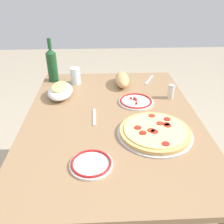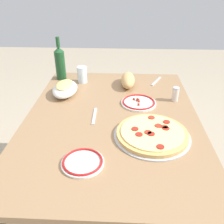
{
  "view_description": "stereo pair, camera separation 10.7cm",
  "coord_description": "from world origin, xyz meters",
  "px_view_note": "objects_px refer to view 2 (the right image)",
  "views": [
    {
      "loc": [
        1.13,
        -0.05,
        1.45
      ],
      "look_at": [
        0.0,
        0.0,
        0.79
      ],
      "focal_mm": 39.33,
      "sensor_mm": 36.0,
      "label": 1
    },
    {
      "loc": [
        1.13,
        0.05,
        1.45
      ],
      "look_at": [
        0.0,
        0.0,
        0.79
      ],
      "focal_mm": 39.33,
      "sensor_mm": 36.0,
      "label": 2
    }
  ],
  "objects_px": {
    "bread_loaf": "(128,80)",
    "spice_shaker": "(175,94)",
    "side_plate_far": "(83,162)",
    "pepperoni_pizza": "(152,134)",
    "side_plate_near": "(139,102)",
    "water_glass": "(82,75)",
    "baked_pasta_dish": "(65,88)",
    "wine_bottle": "(60,63)",
    "dining_table": "(112,135)"
  },
  "relations": [
    {
      "from": "dining_table",
      "to": "pepperoni_pizza",
      "type": "relative_size",
      "value": 3.5
    },
    {
      "from": "bread_loaf",
      "to": "spice_shaker",
      "type": "xyz_separation_m",
      "value": [
        0.2,
        0.28,
        0.0
      ]
    },
    {
      "from": "dining_table",
      "to": "bread_loaf",
      "type": "distance_m",
      "value": 0.45
    },
    {
      "from": "pepperoni_pizza",
      "to": "side_plate_near",
      "type": "distance_m",
      "value": 0.33
    },
    {
      "from": "baked_pasta_dish",
      "to": "dining_table",
      "type": "bearing_deg",
      "value": 49.45
    },
    {
      "from": "pepperoni_pizza",
      "to": "side_plate_far",
      "type": "relative_size",
      "value": 2.05
    },
    {
      "from": "dining_table",
      "to": "baked_pasta_dish",
      "type": "xyz_separation_m",
      "value": [
        -0.26,
        -0.31,
        0.16
      ]
    },
    {
      "from": "pepperoni_pizza",
      "to": "wine_bottle",
      "type": "distance_m",
      "value": 0.91
    },
    {
      "from": "dining_table",
      "to": "side_plate_far",
      "type": "height_order",
      "value": "side_plate_far"
    },
    {
      "from": "wine_bottle",
      "to": "water_glass",
      "type": "relative_size",
      "value": 2.66
    },
    {
      "from": "pepperoni_pizza",
      "to": "dining_table",
      "type": "bearing_deg",
      "value": -130.41
    },
    {
      "from": "bread_loaf",
      "to": "baked_pasta_dish",
      "type": "bearing_deg",
      "value": -69.62
    },
    {
      "from": "pepperoni_pizza",
      "to": "baked_pasta_dish",
      "type": "distance_m",
      "value": 0.67
    },
    {
      "from": "wine_bottle",
      "to": "side_plate_far",
      "type": "height_order",
      "value": "wine_bottle"
    },
    {
      "from": "water_glass",
      "to": "baked_pasta_dish",
      "type": "bearing_deg",
      "value": -22.03
    },
    {
      "from": "water_glass",
      "to": "side_plate_far",
      "type": "xyz_separation_m",
      "value": [
        0.83,
        0.13,
        -0.05
      ]
    },
    {
      "from": "side_plate_near",
      "to": "side_plate_far",
      "type": "distance_m",
      "value": 0.59
    },
    {
      "from": "pepperoni_pizza",
      "to": "spice_shaker",
      "type": "xyz_separation_m",
      "value": [
        -0.38,
        0.17,
        0.03
      ]
    },
    {
      "from": "water_glass",
      "to": "spice_shaker",
      "type": "xyz_separation_m",
      "value": [
        0.25,
        0.6,
        -0.01
      ]
    },
    {
      "from": "dining_table",
      "to": "side_plate_near",
      "type": "xyz_separation_m",
      "value": [
        -0.16,
        0.15,
        0.13
      ]
    },
    {
      "from": "pepperoni_pizza",
      "to": "water_glass",
      "type": "xyz_separation_m",
      "value": [
        -0.63,
        -0.43,
        0.04
      ]
    },
    {
      "from": "baked_pasta_dish",
      "to": "water_glass",
      "type": "bearing_deg",
      "value": 157.97
    },
    {
      "from": "pepperoni_pizza",
      "to": "wine_bottle",
      "type": "xyz_separation_m",
      "value": [
        -0.69,
        -0.59,
        0.11
      ]
    },
    {
      "from": "dining_table",
      "to": "wine_bottle",
      "type": "height_order",
      "value": "wine_bottle"
    },
    {
      "from": "side_plate_near",
      "to": "spice_shaker",
      "type": "bearing_deg",
      "value": 103.24
    },
    {
      "from": "wine_bottle",
      "to": "water_glass",
      "type": "distance_m",
      "value": 0.18
    },
    {
      "from": "dining_table",
      "to": "spice_shaker",
      "type": "bearing_deg",
      "value": 119.3
    },
    {
      "from": "pepperoni_pizza",
      "to": "bread_loaf",
      "type": "height_order",
      "value": "bread_loaf"
    },
    {
      "from": "baked_pasta_dish",
      "to": "side_plate_far",
      "type": "height_order",
      "value": "baked_pasta_dish"
    },
    {
      "from": "side_plate_near",
      "to": "bread_loaf",
      "type": "relative_size",
      "value": 0.94
    },
    {
      "from": "pepperoni_pizza",
      "to": "water_glass",
      "type": "relative_size",
      "value": 3.24
    },
    {
      "from": "pepperoni_pizza",
      "to": "side_plate_far",
      "type": "bearing_deg",
      "value": -55.75
    },
    {
      "from": "dining_table",
      "to": "side_plate_far",
      "type": "distance_m",
      "value": 0.41
    },
    {
      "from": "side_plate_far",
      "to": "spice_shaker",
      "type": "bearing_deg",
      "value": 140.94
    },
    {
      "from": "dining_table",
      "to": "water_glass",
      "type": "distance_m",
      "value": 0.55
    },
    {
      "from": "spice_shaker",
      "to": "baked_pasta_dish",
      "type": "bearing_deg",
      "value": -94.81
    },
    {
      "from": "wine_bottle",
      "to": "pepperoni_pizza",
      "type": "bearing_deg",
      "value": 40.64
    },
    {
      "from": "pepperoni_pizza",
      "to": "water_glass",
      "type": "height_order",
      "value": "water_glass"
    },
    {
      "from": "wine_bottle",
      "to": "side_plate_far",
      "type": "relative_size",
      "value": 1.69
    },
    {
      "from": "side_plate_near",
      "to": "spice_shaker",
      "type": "distance_m",
      "value": 0.23
    },
    {
      "from": "side_plate_far",
      "to": "water_glass",
      "type": "bearing_deg",
      "value": -171.3
    },
    {
      "from": "bread_loaf",
      "to": "side_plate_far",
      "type": "bearing_deg",
      "value": -13.6
    },
    {
      "from": "water_glass",
      "to": "side_plate_far",
      "type": "height_order",
      "value": "water_glass"
    },
    {
      "from": "side_plate_near",
      "to": "spice_shaker",
      "type": "relative_size",
      "value": 2.37
    },
    {
      "from": "water_glass",
      "to": "side_plate_near",
      "type": "bearing_deg",
      "value": 51.26
    },
    {
      "from": "wine_bottle",
      "to": "side_plate_near",
      "type": "xyz_separation_m",
      "value": [
        0.36,
        0.54,
        -0.11
      ]
    },
    {
      "from": "baked_pasta_dish",
      "to": "bread_loaf",
      "type": "xyz_separation_m",
      "value": [
        -0.15,
        0.4,
        0.0
      ]
    },
    {
      "from": "dining_table",
      "to": "wine_bottle",
      "type": "bearing_deg",
      "value": -142.94
    },
    {
      "from": "pepperoni_pizza",
      "to": "baked_pasta_dish",
      "type": "xyz_separation_m",
      "value": [
        -0.43,
        -0.51,
        0.03
      ]
    },
    {
      "from": "water_glass",
      "to": "bread_loaf",
      "type": "height_order",
      "value": "water_glass"
    }
  ]
}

